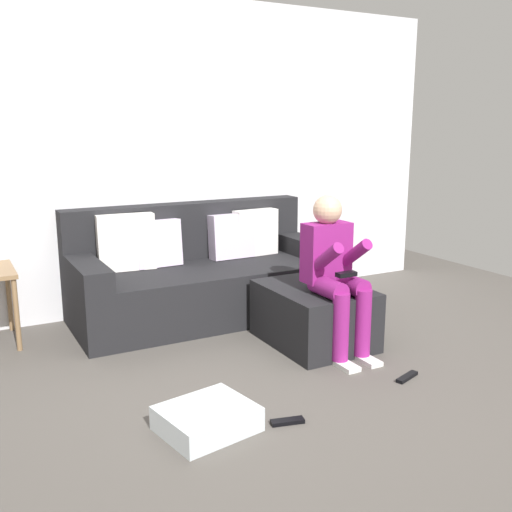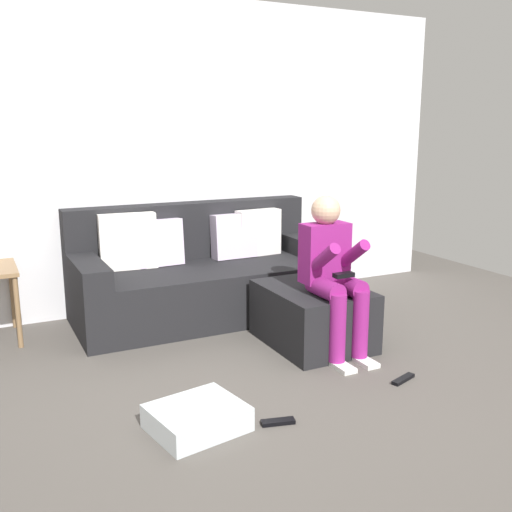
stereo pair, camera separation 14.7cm
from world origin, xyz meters
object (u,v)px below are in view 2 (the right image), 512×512
object	(u,v)px
couch_sectional	(202,275)
storage_bin	(197,418)
person_seated	(333,270)
remote_near_ottoman	(403,379)
remote_by_storage_bin	(278,422)
ottoman	(313,316)

from	to	relation	value
couch_sectional	storage_bin	world-z (taller)	couch_sectional
person_seated	storage_bin	distance (m)	1.44
remote_near_ottoman	remote_by_storage_bin	world-z (taller)	same
person_seated	remote_near_ottoman	world-z (taller)	person_seated
ottoman	remote_by_storage_bin	distance (m)	1.23
ottoman	person_seated	size ratio (longest dim) A/B	0.74
couch_sectional	person_seated	xyz separation A→B (m)	(0.49, -1.20, 0.26)
ottoman	remote_by_storage_bin	size ratio (longest dim) A/B	4.47
remote_near_ottoman	couch_sectional	bearing A→B (deg)	90.78
storage_bin	remote_near_ottoman	xyz separation A→B (m)	(1.35, -0.01, -0.05)
remote_near_ottoman	remote_by_storage_bin	bearing A→B (deg)	168.90
person_seated	ottoman	bearing A→B (deg)	95.77
storage_bin	remote_near_ottoman	world-z (taller)	storage_bin
ottoman	couch_sectional	bearing A→B (deg)	115.23
person_seated	remote_near_ottoman	size ratio (longest dim) A/B	5.45
storage_bin	couch_sectional	bearing A→B (deg)	67.78
person_seated	remote_near_ottoman	distance (m)	0.84
ottoman	person_seated	distance (m)	0.44
ottoman	storage_bin	world-z (taller)	ottoman
couch_sectional	remote_by_storage_bin	size ratio (longest dim) A/B	11.70
remote_by_storage_bin	storage_bin	bearing A→B (deg)	174.86
ottoman	remote_by_storage_bin	xyz separation A→B (m)	(-0.79, -0.92, -0.20)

